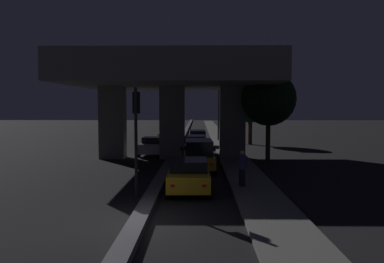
{
  "coord_description": "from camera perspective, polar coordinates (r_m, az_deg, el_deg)",
  "views": [
    {
      "loc": [
        2.03,
        -12.52,
        4.0
      ],
      "look_at": [
        1.41,
        23.49,
        1.63
      ],
      "focal_mm": 35.0,
      "sensor_mm": 36.0,
      "label": 1
    }
  ],
  "objects": [
    {
      "name": "roadside_tree_kerbside_mid",
      "position": [
        40.35,
        8.88,
        3.56
      ],
      "size": [
        3.22,
        3.22,
        5.54
      ],
      "color": "#38281C",
      "rests_on": "ground_plane"
    },
    {
      "name": "car_taxi_yellow_second_oncoming",
      "position": [
        43.57,
        -3.75,
        -0.47
      ],
      "size": [
        1.98,
        4.81,
        1.52
      ],
      "rotation": [
        0.0,
        0.0,
        -1.58
      ],
      "color": "gold",
      "rests_on": "ground_plane"
    },
    {
      "name": "sidewalk_right",
      "position": [
        40.8,
        4.76,
        -1.76
      ],
      "size": [
        2.22,
        126.0,
        0.16
      ],
      "primitive_type": "cube",
      "color": "#5B5956",
      "rests_on": "ground_plane"
    },
    {
      "name": "car_white_lead_oncoming",
      "position": [
        31.37,
        -6.02,
        -2.21
      ],
      "size": [
        2.04,
        4.37,
        1.49
      ],
      "rotation": [
        0.0,
        0.0,
        -1.59
      ],
      "color": "silver",
      "rests_on": "ground_plane"
    },
    {
      "name": "ground_plane",
      "position": [
        13.3,
        -8.06,
        -13.78
      ],
      "size": [
        200.0,
        200.0,
        0.0
      ],
      "primitive_type": "plane",
      "color": "black"
    },
    {
      "name": "pedestrian_on_sidewalk",
      "position": [
        18.4,
        7.65,
        -5.58
      ],
      "size": [
        0.36,
        0.36,
        1.74
      ],
      "color": "black",
      "rests_on": "sidewalk_right"
    },
    {
      "name": "car_taxi_yellow_second",
      "position": [
        23.46,
        1.05,
        -3.53
      ],
      "size": [
        2.13,
        4.24,
        1.94
      ],
      "rotation": [
        0.0,
        0.0,
        1.6
      ],
      "color": "gold",
      "rests_on": "ground_plane"
    },
    {
      "name": "elevated_overpass",
      "position": [
        29.14,
        -3.04,
        8.13
      ],
      "size": [
        15.03,
        13.45,
        8.52
      ],
      "color": "slate",
      "rests_on": "ground_plane"
    },
    {
      "name": "motorcycle_blue_filtering_mid",
      "position": [
        23.83,
        -1.62,
        -4.37
      ],
      "size": [
        0.33,
        1.79,
        1.48
      ],
      "rotation": [
        0.0,
        0.0,
        1.61
      ],
      "color": "black",
      "rests_on": "ground_plane"
    },
    {
      "name": "car_dark_red_fourth",
      "position": [
        37.43,
        0.79,
        -1.04
      ],
      "size": [
        2.08,
        4.81,
        1.68
      ],
      "rotation": [
        0.0,
        0.0,
        1.62
      ],
      "color": "#591414",
      "rests_on": "ground_plane"
    },
    {
      "name": "street_lamp",
      "position": [
        43.4,
        3.73,
        4.99
      ],
      "size": [
        1.99,
        0.32,
        8.44
      ],
      "color": "#2D2D30",
      "rests_on": "ground_plane"
    },
    {
      "name": "car_taxi_yellow_lead",
      "position": [
        17.8,
        -0.48,
        -6.58
      ],
      "size": [
        2.11,
        4.38,
        1.55
      ],
      "rotation": [
        0.0,
        0.0,
        1.59
      ],
      "color": "gold",
      "rests_on": "ground_plane"
    },
    {
      "name": "roadside_tree_kerbside_near",
      "position": [
        28.59,
        11.58,
        4.91
      ],
      "size": [
        4.09,
        4.09,
        6.67
      ],
      "color": "#38281C",
      "rests_on": "ground_plane"
    },
    {
      "name": "traffic_light_left_of_median",
      "position": [
        16.6,
        -8.5,
        1.37
      ],
      "size": [
        0.3,
        0.49,
        4.86
      ],
      "color": "black",
      "rests_on": "ground_plane"
    },
    {
      "name": "motorcycle_red_filtering_near",
      "position": [
        17.71,
        -2.75,
        -7.23
      ],
      "size": [
        0.33,
        1.84,
        1.47
      ],
      "rotation": [
        0.0,
        0.0,
        1.54
      ],
      "color": "black",
      "rests_on": "ground_plane"
    },
    {
      "name": "car_black_third",
      "position": [
        30.89,
        0.63,
        -2.1
      ],
      "size": [
        1.88,
        4.59,
        1.63
      ],
      "rotation": [
        0.0,
        0.0,
        1.55
      ],
      "color": "black",
      "rests_on": "ground_plane"
    },
    {
      "name": "median_divider",
      "position": [
        47.72,
        -1.45,
        -0.88
      ],
      "size": [
        0.62,
        126.0,
        0.27
      ],
      "primitive_type": "cube",
      "color": "#4C4C51",
      "rests_on": "ground_plane"
    }
  ]
}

